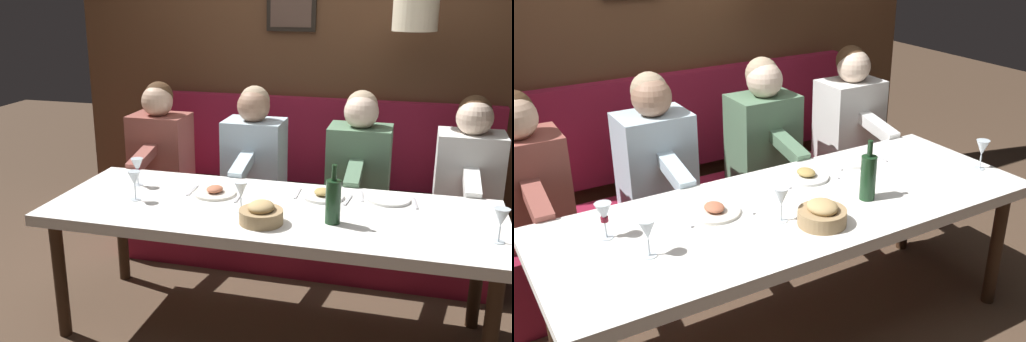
% 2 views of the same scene
% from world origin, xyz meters
% --- Properties ---
extents(ground_plane, '(12.00, 12.00, 0.00)m').
position_xyz_m(ground_plane, '(0.00, 0.00, 0.00)').
color(ground_plane, '#4C3828').
extents(dining_table, '(0.90, 2.39, 0.74)m').
position_xyz_m(dining_table, '(0.00, 0.00, 0.68)').
color(dining_table, white).
rests_on(dining_table, ground_plane).
extents(banquette_bench, '(0.52, 2.59, 0.45)m').
position_xyz_m(banquette_bench, '(0.89, 0.00, 0.23)').
color(banquette_bench, maroon).
rests_on(banquette_bench, ground_plane).
extents(back_wall_panel, '(0.59, 3.79, 2.90)m').
position_xyz_m(back_wall_panel, '(1.46, -0.01, 1.37)').
color(back_wall_panel, '#51331E').
rests_on(back_wall_panel, ground_plane).
extents(diner_nearest, '(0.60, 0.40, 0.79)m').
position_xyz_m(diner_nearest, '(0.88, -1.04, 0.82)').
color(diner_nearest, white).
rests_on(diner_nearest, banquette_bench).
extents(diner_near, '(0.60, 0.40, 0.79)m').
position_xyz_m(diner_near, '(0.88, -0.36, 0.82)').
color(diner_near, '#567A5B').
rests_on(diner_near, banquette_bench).
extents(diner_middle, '(0.60, 0.40, 0.79)m').
position_xyz_m(diner_middle, '(0.88, 0.35, 0.82)').
color(diner_middle, silver).
rests_on(diner_middle, banquette_bench).
extents(diner_far, '(0.60, 0.40, 0.79)m').
position_xyz_m(diner_far, '(0.88, 1.04, 0.82)').
color(diner_far, '#934C42').
rests_on(diner_far, banquette_bench).
extents(place_setting_0, '(0.24, 0.32, 0.05)m').
position_xyz_m(place_setting_0, '(0.23, -0.23, 0.75)').
color(place_setting_0, silver).
rests_on(place_setting_0, dining_table).
extents(place_setting_1, '(0.24, 0.33, 0.01)m').
position_xyz_m(place_setting_1, '(0.28, -0.59, 0.75)').
color(place_setting_1, silver).
rests_on(place_setting_1, dining_table).
extents(place_setting_2, '(0.24, 0.31, 0.05)m').
position_xyz_m(place_setting_2, '(0.12, 0.36, 0.75)').
color(place_setting_2, silver).
rests_on(place_setting_2, dining_table).
extents(wine_glass_0, '(0.07, 0.07, 0.16)m').
position_xyz_m(wine_glass_0, '(-0.08, 0.75, 0.86)').
color(wine_glass_0, silver).
rests_on(wine_glass_0, dining_table).
extents(wine_glass_1, '(0.07, 0.07, 0.16)m').
position_xyz_m(wine_glass_1, '(-0.16, -1.11, 0.86)').
color(wine_glass_1, silver).
rests_on(wine_glass_1, dining_table).
extents(wine_glass_2, '(0.07, 0.07, 0.16)m').
position_xyz_m(wine_glass_2, '(0.15, 0.86, 0.86)').
color(wine_glass_2, silver).
rests_on(wine_glass_2, dining_table).
extents(wine_glass_3, '(0.07, 0.07, 0.16)m').
position_xyz_m(wine_glass_3, '(-0.11, 0.14, 0.86)').
color(wine_glass_3, silver).
rests_on(wine_glass_3, dining_table).
extents(wine_bottle, '(0.08, 0.08, 0.30)m').
position_xyz_m(wine_bottle, '(-0.13, -0.34, 0.86)').
color(wine_bottle, '#19381E').
rests_on(wine_bottle, dining_table).
extents(bread_bowl, '(0.22, 0.22, 0.12)m').
position_xyz_m(bread_bowl, '(-0.22, 0.00, 0.79)').
color(bread_bowl, '#9E7F56').
rests_on(bread_bowl, dining_table).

